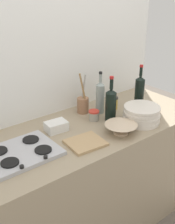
% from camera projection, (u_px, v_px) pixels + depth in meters
% --- Properties ---
extents(ground_plane, '(6.00, 6.00, 0.00)m').
position_uv_depth(ground_plane, '(87.00, 224.00, 2.42)').
color(ground_plane, '#6B6056').
rests_on(ground_plane, ground).
extents(counter_block, '(1.80, 0.70, 0.90)m').
position_uv_depth(counter_block, '(87.00, 180.00, 2.23)').
color(counter_block, tan).
rests_on(counter_block, ground).
extents(backsplash_panel, '(1.90, 0.06, 2.48)m').
position_uv_depth(backsplash_panel, '(55.00, 68.00, 2.16)').
color(backsplash_panel, white).
rests_on(backsplash_panel, ground).
extents(stovetop_hob, '(0.42, 0.34, 0.04)m').
position_uv_depth(stovetop_hob, '(21.00, 153.00, 1.73)').
color(stovetop_hob, '#B2B2B7').
rests_on(stovetop_hob, counter_block).
extents(plate_stack, '(0.26, 0.26, 0.12)m').
position_uv_depth(plate_stack, '(141.00, 114.00, 2.09)').
color(plate_stack, silver).
rests_on(plate_stack, counter_block).
extents(wine_bottle_leftmost, '(0.08, 0.08, 0.33)m').
position_uv_depth(wine_bottle_leftmost, '(111.00, 104.00, 2.09)').
color(wine_bottle_leftmost, black).
rests_on(wine_bottle_leftmost, counter_block).
extents(wine_bottle_mid_left, '(0.07, 0.07, 0.35)m').
position_uv_depth(wine_bottle_mid_left, '(139.00, 91.00, 2.31)').
color(wine_bottle_mid_left, black).
rests_on(wine_bottle_mid_left, counter_block).
extents(wine_bottle_mid_right, '(0.06, 0.06, 0.33)m').
position_uv_depth(wine_bottle_mid_right, '(100.00, 97.00, 2.21)').
color(wine_bottle_mid_right, gray).
rests_on(wine_bottle_mid_right, counter_block).
extents(mixing_bowl, '(0.22, 0.22, 0.07)m').
position_uv_depth(mixing_bowl, '(121.00, 128.00, 1.95)').
color(mixing_bowl, beige).
rests_on(mixing_bowl, counter_block).
extents(butter_dish, '(0.15, 0.12, 0.07)m').
position_uv_depth(butter_dish, '(56.00, 126.00, 1.99)').
color(butter_dish, white).
rests_on(butter_dish, counter_block).
extents(utensil_crock, '(0.09, 0.09, 0.31)m').
position_uv_depth(utensil_crock, '(83.00, 104.00, 2.24)').
color(utensil_crock, '#996B4C').
rests_on(utensil_crock, counter_block).
extents(condiment_jar_front, '(0.08, 0.08, 0.07)m').
position_uv_depth(condiment_jar_front, '(94.00, 115.00, 2.13)').
color(condiment_jar_front, '#9E998C').
rests_on(condiment_jar_front, counter_block).
extents(condiment_jar_rear, '(0.06, 0.06, 0.08)m').
position_uv_depth(condiment_jar_rear, '(148.00, 107.00, 2.26)').
color(condiment_jar_rear, '#66384C').
rests_on(condiment_jar_rear, counter_block).
extents(condiment_jar_spare, '(0.07, 0.07, 0.10)m').
position_uv_depth(condiment_jar_spare, '(113.00, 103.00, 2.31)').
color(condiment_jar_spare, gold).
rests_on(condiment_jar_spare, counter_block).
extents(cutting_board, '(0.24, 0.22, 0.02)m').
position_uv_depth(cutting_board, '(85.00, 143.00, 1.84)').
color(cutting_board, tan).
rests_on(cutting_board, counter_block).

